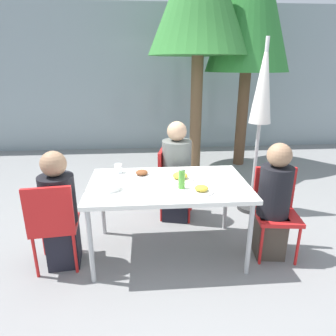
% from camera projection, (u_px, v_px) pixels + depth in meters
% --- Properties ---
extents(ground_plane, '(24.00, 24.00, 0.00)m').
position_uv_depth(ground_plane, '(168.00, 251.00, 3.09)').
color(ground_plane, gray).
extents(building_facade, '(10.00, 0.20, 3.00)m').
position_uv_depth(building_facade, '(153.00, 80.00, 6.49)').
color(building_facade, '#89999E').
rests_on(building_facade, ground).
extents(dining_table, '(1.50, 0.92, 0.76)m').
position_uv_depth(dining_table, '(168.00, 188.00, 2.86)').
color(dining_table, white).
rests_on(dining_table, ground).
extents(chair_left, '(0.44, 0.44, 0.87)m').
position_uv_depth(chair_left, '(53.00, 220.00, 2.66)').
color(chair_left, red).
rests_on(chair_left, ground).
extents(person_left, '(0.31, 0.31, 1.12)m').
position_uv_depth(person_left, '(60.00, 213.00, 2.74)').
color(person_left, black).
rests_on(person_left, ground).
extents(chair_right, '(0.45, 0.45, 0.87)m').
position_uv_depth(chair_right, '(275.00, 205.00, 2.95)').
color(chair_right, red).
rests_on(chair_right, ground).
extents(person_right, '(0.30, 0.30, 1.16)m').
position_uv_depth(person_right, '(273.00, 204.00, 2.86)').
color(person_right, '#473D33').
rests_on(person_right, ground).
extents(chair_far, '(0.48, 0.48, 0.87)m').
position_uv_depth(chair_far, '(170.00, 178.00, 3.66)').
color(chair_far, red).
rests_on(chair_far, ground).
extents(person_far, '(0.37, 0.37, 1.21)m').
position_uv_depth(person_far, '(176.00, 174.00, 3.58)').
color(person_far, black).
rests_on(person_far, ground).
extents(closed_umbrella, '(0.36, 0.36, 2.12)m').
position_uv_depth(closed_umbrella, '(262.00, 96.00, 3.51)').
color(closed_umbrella, '#333333').
rests_on(closed_umbrella, ground).
extents(plate_0, '(0.22, 0.22, 0.06)m').
position_uv_depth(plate_0, '(142.00, 174.00, 3.01)').
color(plate_0, white).
rests_on(plate_0, dining_table).
extents(plate_1, '(0.22, 0.22, 0.06)m').
position_uv_depth(plate_1, '(201.00, 190.00, 2.63)').
color(plate_1, white).
rests_on(plate_1, dining_table).
extents(plate_2, '(0.27, 0.27, 0.07)m').
position_uv_depth(plate_2, '(180.00, 177.00, 2.91)').
color(plate_2, white).
rests_on(plate_2, dining_table).
extents(bottle, '(0.06, 0.06, 0.19)m').
position_uv_depth(bottle, '(182.00, 179.00, 2.69)').
color(bottle, '#51A338').
rests_on(bottle, dining_table).
extents(drinking_cup, '(0.08, 0.08, 0.09)m').
position_uv_depth(drinking_cup, '(118.00, 168.00, 3.09)').
color(drinking_cup, white).
rests_on(drinking_cup, dining_table).
extents(salad_bowl, '(0.19, 0.19, 0.06)m').
position_uv_depth(salad_bowl, '(110.00, 187.00, 2.68)').
color(salad_bowl, white).
rests_on(salad_bowl, dining_table).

